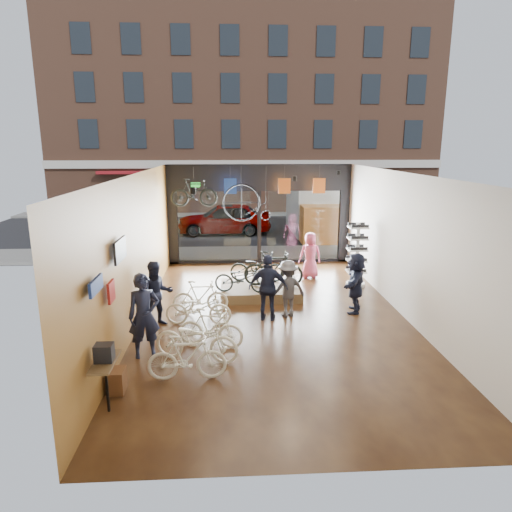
{
  "coord_description": "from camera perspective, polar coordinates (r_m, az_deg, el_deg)",
  "views": [
    {
      "loc": [
        -1.13,
        -11.44,
        4.48
      ],
      "look_at": [
        -0.39,
        1.4,
        1.36
      ],
      "focal_mm": 32.0,
      "sensor_mm": 36.0,
      "label": 1
    }
  ],
  "objects": [
    {
      "name": "floor_bike_5",
      "position": [
        12.61,
        -6.98,
        -5.07
      ],
      "size": [
        1.53,
        0.47,
        0.92
      ],
      "primitive_type": "imported",
      "rotation": [
        0.0,
        0.0,
        1.6
      ],
      "color": "#EBE8CF",
      "rests_on": "ground_plane"
    },
    {
      "name": "penny_farthing",
      "position": [
        15.98,
        -0.86,
        6.52
      ],
      "size": [
        1.62,
        0.06,
        1.29
      ],
      "primitive_type": null,
      "color": "black",
      "rests_on": "ceiling"
    },
    {
      "name": "wall_merch",
      "position": [
        8.84,
        -17.98,
        -8.14
      ],
      "size": [
        0.4,
        2.4,
        2.6
      ],
      "primitive_type": null,
      "color": "navy",
      "rests_on": "wall_left"
    },
    {
      "name": "customer_4",
      "position": [
        15.81,
        6.78,
        0.08
      ],
      "size": [
        0.81,
        0.56,
        1.6
      ],
      "primitive_type": "imported",
      "rotation": [
        0.0,
        0.0,
        3.2
      ],
      "color": "#CC4C72",
      "rests_on": "ground_plane"
    },
    {
      "name": "storefront",
      "position": [
        17.66,
        0.41,
        5.24
      ],
      "size": [
        7.0,
        0.26,
        3.8
      ],
      "primitive_type": null,
      "color": "black",
      "rests_on": "ground"
    },
    {
      "name": "hung_bike",
      "position": [
        15.76,
        -7.76,
        7.85
      ],
      "size": [
        1.59,
        0.48,
        0.95
      ],
      "primitive_type": "imported",
      "rotation": [
        0.0,
        0.0,
        1.59
      ],
      "color": "black",
      "rests_on": "ceiling"
    },
    {
      "name": "customer_3",
      "position": [
        12.2,
        3.99,
        -4.08
      ],
      "size": [
        1.12,
        0.85,
        1.54
      ],
      "primitive_type": "imported",
      "rotation": [
        0.0,
        0.0,
        3.45
      ],
      "color": "#3F3F44",
      "rests_on": "ground_plane"
    },
    {
      "name": "wall_back",
      "position": [
        6.11,
        7.86,
        -11.49
      ],
      "size": [
        7.0,
        0.04,
        3.8
      ],
      "primitive_type": "cube",
      "color": "beige",
      "rests_on": "ground"
    },
    {
      "name": "display_platform",
      "position": [
        14.04,
        0.53,
        -4.32
      ],
      "size": [
        2.4,
        1.8,
        0.3
      ],
      "primitive_type": "cube",
      "color": "#473320",
      "rests_on": "ground_plane"
    },
    {
      "name": "customer_2",
      "position": [
        11.89,
        1.55,
        -3.99
      ],
      "size": [
        1.09,
        0.6,
        1.76
      ],
      "primitive_type": "imported",
      "rotation": [
        0.0,
        0.0,
        2.97
      ],
      "color": "#161C33",
      "rests_on": "ground_plane"
    },
    {
      "name": "ceiling",
      "position": [
        11.51,
        2.38,
        10.34
      ],
      "size": [
        7.0,
        12.0,
        0.04
      ],
      "primitive_type": "cube",
      "color": "black",
      "rests_on": "ground"
    },
    {
      "name": "sidewalk_near",
      "position": [
        19.19,
        0.17,
        0.32
      ],
      "size": [
        30.0,
        2.4,
        0.12
      ],
      "primitive_type": "cube",
      "color": "slate",
      "rests_on": "ground"
    },
    {
      "name": "box_truck",
      "position": [
        23.07,
        7.58,
        5.63
      ],
      "size": [
        2.22,
        6.66,
        2.62
      ],
      "primitive_type": null,
      "color": "silver",
      "rests_on": "street_road"
    },
    {
      "name": "street_road",
      "position": [
        26.84,
        -0.84,
        4.0
      ],
      "size": [
        30.0,
        18.0,
        0.02
      ],
      "primitive_type": "cube",
      "color": "black",
      "rests_on": "ground"
    },
    {
      "name": "floor_bike_4",
      "position": [
        11.8,
        -7.23,
        -6.49
      ],
      "size": [
        1.73,
        0.73,
        0.89
      ],
      "primitive_type": "imported",
      "rotation": [
        0.0,
        0.0,
        1.48
      ],
      "color": "#EBE8CF",
      "rests_on": "ground_plane"
    },
    {
      "name": "jersey_left",
      "position": [
        16.7,
        -3.24,
        8.7
      ],
      "size": [
        0.45,
        0.03,
        0.55
      ],
      "primitive_type": "cube",
      "color": "#1E3F99",
      "rests_on": "ceiling"
    },
    {
      "name": "jersey_right",
      "position": [
        17.02,
        7.9,
        8.69
      ],
      "size": [
        0.45,
        0.03,
        0.55
      ],
      "primitive_type": "cube",
      "color": "#CC5919",
      "rests_on": "ceiling"
    },
    {
      "name": "sunglasses_rack",
      "position": [
        15.09,
        12.48,
        0.15
      ],
      "size": [
        0.68,
        0.59,
        2.09
      ],
      "primitive_type": null,
      "rotation": [
        0.0,
        0.0,
        -0.14
      ],
      "color": "white",
      "rests_on": "ground_plane"
    },
    {
      "name": "display_bike_right",
      "position": [
        14.34,
        0.15,
        -1.45
      ],
      "size": [
        1.78,
        0.83,
        0.9
      ],
      "primitive_type": "imported",
      "rotation": [
        0.0,
        0.0,
        1.43
      ],
      "color": "black",
      "rests_on": "display_platform"
    },
    {
      "name": "opposite_building",
      "position": [
        33.05,
        -1.4,
        18.0
      ],
      "size": [
        26.0,
        5.0,
        14.0
      ],
      "primitive_type": "cube",
      "color": "brown",
      "rests_on": "ground"
    },
    {
      "name": "customer_5",
      "position": [
        12.78,
        12.33,
        -3.26
      ],
      "size": [
        0.99,
        1.62,
        1.67
      ],
      "primitive_type": "imported",
      "rotation": [
        0.0,
        0.0,
        4.36
      ],
      "color": "#161C33",
      "rests_on": "ground_plane"
    },
    {
      "name": "floor_bike_3",
      "position": [
        10.51,
        -5.68,
        -8.93
      ],
      "size": [
        1.58,
        0.81,
        0.91
      ],
      "primitive_type": "imported",
      "rotation": [
        0.0,
        0.0,
        1.31
      ],
      "color": "#EBE8CF",
      "rests_on": "ground_plane"
    },
    {
      "name": "display_bike_left",
      "position": [
        13.27,
        -1.77,
        -2.82
      ],
      "size": [
        1.68,
        0.82,
        0.84
      ],
      "primitive_type": "imported",
      "rotation": [
        0.0,
        0.0,
        1.4
      ],
      "color": "black",
      "rests_on": "display_platform"
    },
    {
      "name": "sidewalk_far",
      "position": [
        30.78,
        -1.17,
        5.38
      ],
      "size": [
        30.0,
        2.0,
        0.12
      ],
      "primitive_type": "cube",
      "color": "slate",
      "rests_on": "ground"
    },
    {
      "name": "display_bike_mid",
      "position": [
        13.84,
        2.18,
        -1.61
      ],
      "size": [
        1.86,
        0.73,
        1.09
      ],
      "primitive_type": "imported",
      "rotation": [
        0.0,
        0.0,
        1.45
      ],
      "color": "black",
      "rests_on": "display_platform"
    },
    {
      "name": "customer_0",
      "position": [
        10.14,
        -13.82,
        -7.27
      ],
      "size": [
        0.78,
        0.62,
        1.86
      ],
      "primitive_type": "imported",
      "rotation": [
        0.0,
        0.0,
        0.29
      ],
      "color": "#161C33",
      "rests_on": "ground_plane"
    },
    {
      "name": "street_car",
      "position": [
        23.72,
        -3.98,
        4.71
      ],
      "size": [
        4.76,
        1.91,
        1.62
      ],
      "primitive_type": "imported",
      "rotation": [
        0.0,
        0.0,
        -1.57
      ],
      "color": "gray",
      "rests_on": "street_road"
    },
    {
      "name": "ground_plane",
      "position": [
        12.34,
        2.21,
        -7.75
      ],
      "size": [
        7.0,
        12.0,
        0.04
      ],
      "primitive_type": "cube",
      "color": "black",
      "rests_on": "ground"
    },
    {
      "name": "jersey_mid",
      "position": [
        16.82,
        3.57,
        8.73
      ],
      "size": [
        0.45,
        0.03,
        0.55
      ],
      "primitive_type": "cube",
      "color": "#CC5919",
      "rests_on": "ceiling"
    },
    {
      "name": "wall_left",
      "position": [
        11.97,
        -14.74,
        0.73
      ],
      "size": [
        0.04,
        12.0,
        3.8
      ],
      "primitive_type": "cube",
      "color": "#A46B37",
      "rests_on": "ground"
    },
    {
      "name": "floor_bike_1",
      "position": [
        9.19,
        -8.62,
        -12.44
      ],
      "size": [
        1.56,
        0.48,
        0.93
      ],
      "primitive_type": "imported",
      "rotation": [
        0.0,
        0.0,
        1.6
      ],
      "color": "#EBE8CF",
      "rests_on": "ground_plane"
    },
    {
      "name": "exit_sign",
      "position": [
        17.42,
        -7.56,
        8.81
      ],
      "size": [
        0.35,
        0.06,
        0.18
      ],
      "primitive_type": "cube",
      "color": "#198C26",
      "rests_on": "storefront"
    },
    {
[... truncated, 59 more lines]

